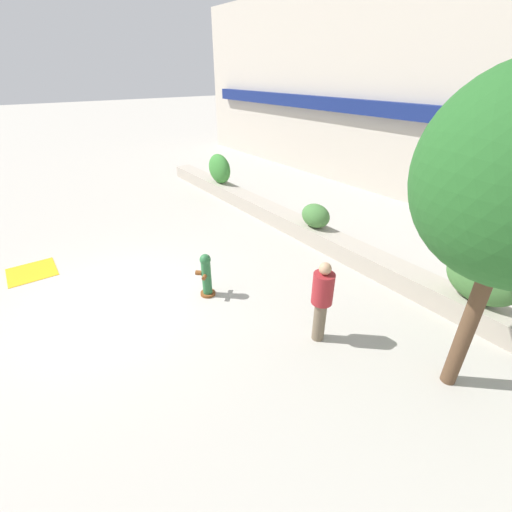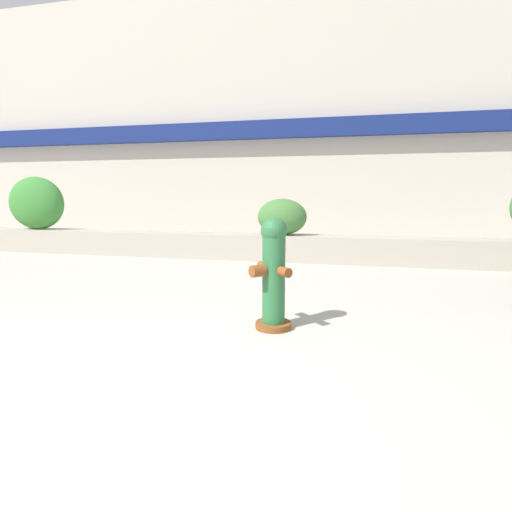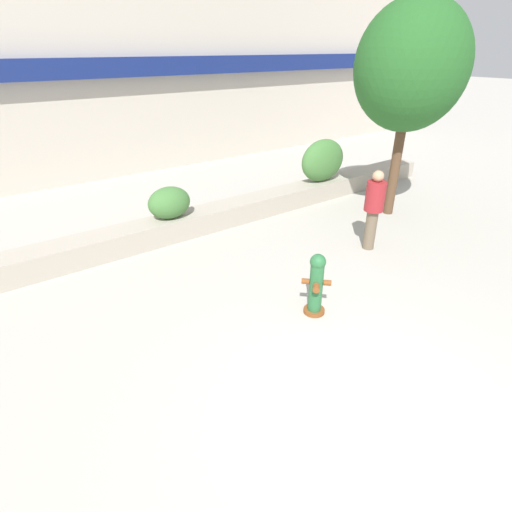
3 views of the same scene
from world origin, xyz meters
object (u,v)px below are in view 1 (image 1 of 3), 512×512
hedge_bush_1 (316,216)px  fire_hydrant (206,275)px  hedge_bush_2 (484,277)px  pedestrian (322,297)px  hedge_bush_0 (219,169)px

hedge_bush_1 → fire_hydrant: 4.13m
hedge_bush_1 → hedge_bush_2: bearing=0.0°
fire_hydrant → pedestrian: 2.85m
fire_hydrant → hedge_bush_0: bearing=147.0°
hedge_bush_2 → pedestrian: bearing=-116.3°
hedge_bush_0 → pedestrian: size_ratio=0.80×
fire_hydrant → hedge_bush_2: bearing=44.7°
hedge_bush_2 → hedge_bush_1: bearing=180.0°
pedestrian → hedge_bush_2: bearing=63.7°
hedge_bush_0 → fire_hydrant: hedge_bush_0 is taller
hedge_bush_0 → fire_hydrant: bearing=-33.0°
hedge_bush_0 → hedge_bush_2: size_ratio=0.95×
fire_hydrant → pedestrian: bearing=21.8°
hedge_bush_2 → fire_hydrant: bearing=-135.3°
hedge_bush_0 → hedge_bush_1: hedge_bush_0 is taller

